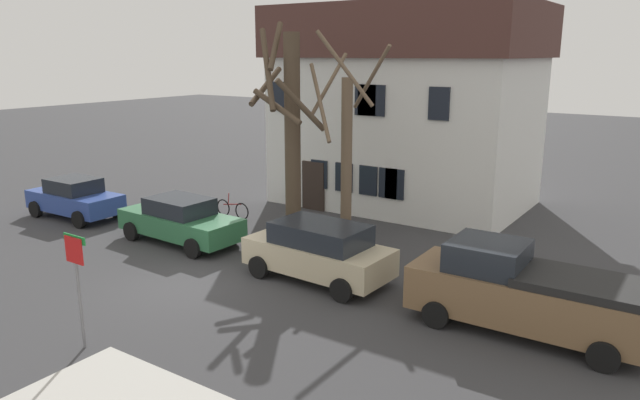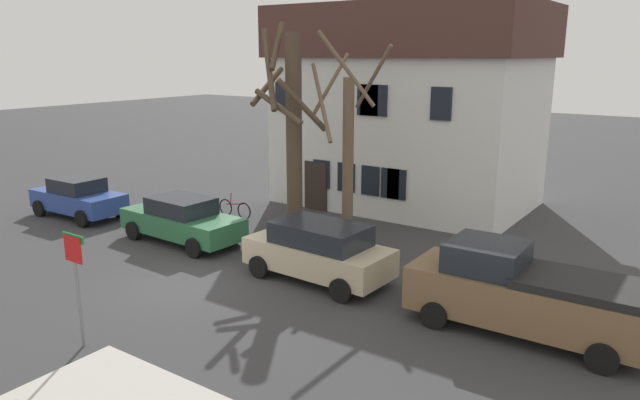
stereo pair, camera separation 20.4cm
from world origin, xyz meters
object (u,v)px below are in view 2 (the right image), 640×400
at_px(tree_bare_mid, 347,146).
at_px(bicycle_leaning, 235,209).
at_px(car_blue_sedan, 78,197).
at_px(car_green_sedan, 182,220).
at_px(building_main, 409,105).
at_px(car_beige_wagon, 319,250).
at_px(tree_bare_near, 292,131).
at_px(pickup_truck_brown, 524,293).
at_px(street_sign_pole, 76,269).

height_order(tree_bare_mid, bicycle_leaning, tree_bare_mid).
bearing_deg(car_blue_sedan, car_green_sedan, 0.92).
distance_m(car_green_sedan, bicycle_leaning, 3.56).
height_order(building_main, car_beige_wagon, building_main).
bearing_deg(bicycle_leaning, tree_bare_near, -15.26).
bearing_deg(car_blue_sedan, car_beige_wagon, -0.61).
height_order(car_green_sedan, bicycle_leaning, car_green_sedan).
bearing_deg(car_green_sedan, tree_bare_near, 38.19).
xyz_separation_m(tree_bare_mid, car_green_sedan, (-4.64, -3.59, -2.60)).
height_order(car_green_sedan, pickup_truck_brown, pickup_truck_brown).
xyz_separation_m(building_main, street_sign_pole, (0.09, -16.56, -2.47)).
height_order(tree_bare_near, bicycle_leaning, tree_bare_near).
xyz_separation_m(car_beige_wagon, pickup_truck_brown, (5.99, -0.03, 0.11)).
relative_size(car_blue_sedan, pickup_truck_brown, 0.76).
distance_m(tree_bare_mid, car_beige_wagon, 4.80).
relative_size(tree_bare_mid, street_sign_pole, 2.71).
relative_size(tree_bare_mid, car_blue_sedan, 1.72).
relative_size(tree_bare_near, car_blue_sedan, 1.80).
distance_m(building_main, car_blue_sedan, 14.51).
xyz_separation_m(building_main, pickup_truck_brown, (8.17, -10.09, -3.34)).
bearing_deg(tree_bare_mid, tree_bare_near, -143.11).
bearing_deg(car_beige_wagon, bicycle_leaning, 151.45).
xyz_separation_m(tree_bare_near, bicycle_leaning, (-3.78, 1.03, -3.60)).
bearing_deg(bicycle_leaning, car_green_sedan, -78.78).
bearing_deg(bicycle_leaning, street_sign_pole, -65.32).
distance_m(building_main, car_green_sedan, 11.15).
height_order(street_sign_pole, bicycle_leaning, street_sign_pole).
height_order(tree_bare_near, street_sign_pole, tree_bare_near).
xyz_separation_m(car_blue_sedan, car_beige_wagon, (12.16, -0.13, 0.09)).
bearing_deg(tree_bare_near, car_blue_sedan, -164.56).
xyz_separation_m(car_blue_sedan, bicycle_leaning, (5.38, 3.56, -0.46)).
bearing_deg(tree_bare_near, car_green_sedan, -141.81).
bearing_deg(tree_bare_mid, street_sign_pole, -93.56).
bearing_deg(pickup_truck_brown, car_green_sedan, 178.77).
distance_m(car_blue_sedan, bicycle_leaning, 6.47).
bearing_deg(pickup_truck_brown, tree_bare_mid, 152.63).
relative_size(car_green_sedan, car_beige_wagon, 1.08).
bearing_deg(car_green_sedan, tree_bare_mid, 37.76).
distance_m(building_main, street_sign_pole, 16.74).
bearing_deg(car_blue_sedan, street_sign_pole, -33.39).
xyz_separation_m(tree_bare_near, car_blue_sedan, (-9.16, -2.53, -3.14)).
bearing_deg(building_main, street_sign_pole, -89.69).
relative_size(pickup_truck_brown, street_sign_pole, 2.07).
height_order(building_main, car_green_sedan, building_main).
xyz_separation_m(tree_bare_mid, street_sign_pole, (-0.64, -10.32, -1.53)).
bearing_deg(car_blue_sedan, building_main, 44.86).
bearing_deg(bicycle_leaning, car_beige_wagon, -28.55).
bearing_deg(street_sign_pole, car_green_sedan, 120.70).
distance_m(building_main, tree_bare_mid, 6.35).
bearing_deg(building_main, car_beige_wagon, -77.74).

